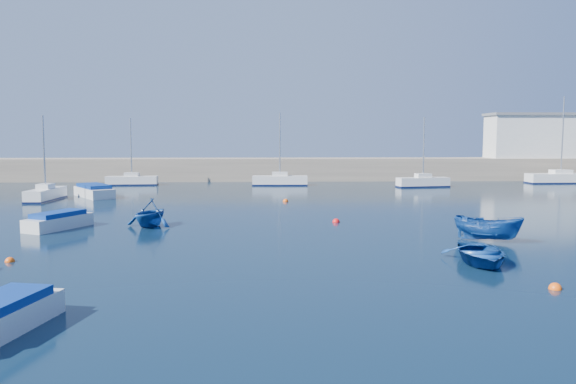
{
  "coord_description": "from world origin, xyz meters",
  "views": [
    {
      "loc": [
        -1.32,
        -19.9,
        5.11
      ],
      "look_at": [
        -0.04,
        15.69,
        1.6
      ],
      "focal_mm": 35.0,
      "sensor_mm": 36.0,
      "label": 1
    }
  ],
  "objects_px": {
    "harbor_office": "(531,137)",
    "sailboat_7": "(423,182)",
    "sailboat_5": "(132,180)",
    "dinghy_center": "(481,254)",
    "dinghy_left": "(150,213)",
    "motorboat_1": "(59,221)",
    "motorboat_2": "(94,191)",
    "sailboat_6": "(280,180)",
    "sailboat_8": "(561,178)",
    "sailboat_3": "(46,194)",
    "dinghy_right": "(488,228)"
  },
  "relations": [
    {
      "from": "harbor_office",
      "to": "sailboat_7",
      "type": "relative_size",
      "value": 1.41
    },
    {
      "from": "harbor_office",
      "to": "sailboat_5",
      "type": "xyz_separation_m",
      "value": [
        -45.74,
        -6.14,
        -4.57
      ]
    },
    {
      "from": "dinghy_center",
      "to": "dinghy_left",
      "type": "xyz_separation_m",
      "value": [
        -15.34,
        9.87,
        0.41
      ]
    },
    {
      "from": "sailboat_7",
      "to": "motorboat_1",
      "type": "xyz_separation_m",
      "value": [
        -27.48,
        -25.05,
        -0.09
      ]
    },
    {
      "from": "sailboat_7",
      "to": "motorboat_2",
      "type": "distance_m",
      "value": 31.73
    },
    {
      "from": "dinghy_center",
      "to": "sailboat_6",
      "type": "bearing_deg",
      "value": 107.92
    },
    {
      "from": "sailboat_8",
      "to": "sailboat_6",
      "type": "bearing_deg",
      "value": 90.77
    },
    {
      "from": "sailboat_7",
      "to": "motorboat_2",
      "type": "bearing_deg",
      "value": 95.39
    },
    {
      "from": "sailboat_5",
      "to": "motorboat_1",
      "type": "distance_m",
      "value": 28.52
    },
    {
      "from": "harbor_office",
      "to": "motorboat_1",
      "type": "xyz_separation_m",
      "value": [
        -43.0,
        -34.53,
        -4.65
      ]
    },
    {
      "from": "motorboat_2",
      "to": "dinghy_center",
      "type": "relative_size",
      "value": 1.45
    },
    {
      "from": "sailboat_3",
      "to": "sailboat_6",
      "type": "distance_m",
      "value": 23.35
    },
    {
      "from": "harbor_office",
      "to": "dinghy_left",
      "type": "distance_m",
      "value": 51.18
    },
    {
      "from": "sailboat_5",
      "to": "sailboat_6",
      "type": "distance_m",
      "value": 15.69
    },
    {
      "from": "harbor_office",
      "to": "dinghy_left",
      "type": "xyz_separation_m",
      "value": [
        -38.05,
        -33.97,
        -4.3
      ]
    },
    {
      "from": "sailboat_6",
      "to": "dinghy_center",
      "type": "height_order",
      "value": "sailboat_6"
    },
    {
      "from": "sailboat_5",
      "to": "sailboat_7",
      "type": "xyz_separation_m",
      "value": [
        30.21,
        -3.34,
        0.02
      ]
    },
    {
      "from": "dinghy_center",
      "to": "dinghy_right",
      "type": "relative_size",
      "value": 1.14
    },
    {
      "from": "sailboat_8",
      "to": "dinghy_right",
      "type": "bearing_deg",
      "value": 145.18
    },
    {
      "from": "sailboat_8",
      "to": "dinghy_left",
      "type": "xyz_separation_m",
      "value": [
        -39.05,
        -28.71,
        0.21
      ]
    },
    {
      "from": "harbor_office",
      "to": "dinghy_right",
      "type": "xyz_separation_m",
      "value": [
        -20.55,
        -39.13,
        -4.46
      ]
    },
    {
      "from": "harbor_office",
      "to": "sailboat_6",
      "type": "distance_m",
      "value": 31.19
    },
    {
      "from": "dinghy_center",
      "to": "dinghy_left",
      "type": "relative_size",
      "value": 1.24
    },
    {
      "from": "harbor_office",
      "to": "dinghy_center",
      "type": "bearing_deg",
      "value": -117.39
    },
    {
      "from": "sailboat_5",
      "to": "sailboat_7",
      "type": "bearing_deg",
      "value": -99.92
    },
    {
      "from": "sailboat_5",
      "to": "sailboat_6",
      "type": "xyz_separation_m",
      "value": [
        15.67,
        -0.81,
        0.03
      ]
    },
    {
      "from": "sailboat_3",
      "to": "motorboat_1",
      "type": "height_order",
      "value": "sailboat_3"
    },
    {
      "from": "sailboat_3",
      "to": "motorboat_2",
      "type": "bearing_deg",
      "value": 39.24
    },
    {
      "from": "sailboat_5",
      "to": "sailboat_7",
      "type": "distance_m",
      "value": 30.39
    },
    {
      "from": "sailboat_8",
      "to": "dinghy_left",
      "type": "height_order",
      "value": "sailboat_8"
    },
    {
      "from": "sailboat_7",
      "to": "dinghy_left",
      "type": "xyz_separation_m",
      "value": [
        -22.52,
        -24.49,
        0.26
      ]
    },
    {
      "from": "sailboat_6",
      "to": "motorboat_1",
      "type": "distance_m",
      "value": 30.47
    },
    {
      "from": "sailboat_8",
      "to": "motorboat_2",
      "type": "relative_size",
      "value": 1.73
    },
    {
      "from": "motorboat_1",
      "to": "dinghy_right",
      "type": "relative_size",
      "value": 1.25
    },
    {
      "from": "sailboat_7",
      "to": "sailboat_8",
      "type": "bearing_deg",
      "value": -85.65
    },
    {
      "from": "sailboat_3",
      "to": "dinghy_right",
      "type": "distance_m",
      "value": 34.33
    },
    {
      "from": "harbor_office",
      "to": "sailboat_6",
      "type": "height_order",
      "value": "sailboat_6"
    },
    {
      "from": "sailboat_5",
      "to": "dinghy_left",
      "type": "relative_size",
      "value": 2.31
    },
    {
      "from": "sailboat_5",
      "to": "sailboat_6",
      "type": "height_order",
      "value": "sailboat_6"
    },
    {
      "from": "sailboat_5",
      "to": "dinghy_left",
      "type": "bearing_deg",
      "value": -168.15
    },
    {
      "from": "sailboat_8",
      "to": "dinghy_center",
      "type": "height_order",
      "value": "sailboat_8"
    },
    {
      "from": "sailboat_8",
      "to": "motorboat_1",
      "type": "relative_size",
      "value": 2.28
    },
    {
      "from": "sailboat_3",
      "to": "dinghy_right",
      "type": "bearing_deg",
      "value": -31.23
    },
    {
      "from": "harbor_office",
      "to": "sailboat_8",
      "type": "bearing_deg",
      "value": -79.2
    },
    {
      "from": "sailboat_5",
      "to": "dinghy_right",
      "type": "bearing_deg",
      "value": -146.24
    },
    {
      "from": "sailboat_5",
      "to": "dinghy_left",
      "type": "distance_m",
      "value": 28.87
    },
    {
      "from": "harbor_office",
      "to": "dinghy_center",
      "type": "xyz_separation_m",
      "value": [
        -22.71,
        -43.84,
        -4.71
      ]
    },
    {
      "from": "sailboat_3",
      "to": "sailboat_8",
      "type": "bearing_deg",
      "value": 18.72
    },
    {
      "from": "sailboat_3",
      "to": "dinghy_center",
      "type": "bearing_deg",
      "value": -39.53
    },
    {
      "from": "sailboat_3",
      "to": "motorboat_1",
      "type": "distance_m",
      "value": 15.57
    }
  ]
}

